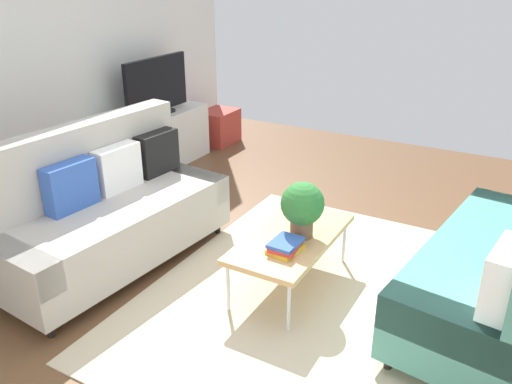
{
  "coord_description": "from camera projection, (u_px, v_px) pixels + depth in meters",
  "views": [
    {
      "loc": [
        -3.0,
        -1.39,
        2.22
      ],
      "look_at": [
        0.14,
        0.38,
        0.65
      ],
      "focal_mm": 36.88,
      "sensor_mm": 36.0,
      "label": 1
    }
  ],
  "objects": [
    {
      "name": "ground_plane",
      "position": [
        291.0,
        288.0,
        3.91
      ],
      "size": [
        7.68,
        7.68,
        0.0
      ],
      "primitive_type": "plane",
      "color": "brown"
    },
    {
      "name": "wall_far",
      "position": [
        7.0,
        59.0,
        4.59
      ],
      "size": [
        6.4,
        0.12,
        2.9
      ],
      "primitive_type": "cube",
      "color": "white",
      "rests_on": "ground_plane"
    },
    {
      "name": "area_rug",
      "position": [
        312.0,
        295.0,
        3.82
      ],
      "size": [
        2.9,
        2.2,
        0.01
      ],
      "primitive_type": "cube",
      "color": "beige",
      "rests_on": "ground_plane"
    },
    {
      "name": "couch_beige",
      "position": [
        107.0,
        210.0,
        4.11
      ],
      "size": [
        1.97,
        1.01,
        1.1
      ],
      "rotation": [
        0.0,
        0.0,
        3.05
      ],
      "color": "#B2ADA3",
      "rests_on": "ground_plane"
    },
    {
      "name": "couch_green",
      "position": [
        510.0,
        266.0,
        3.36
      ],
      "size": [
        1.99,
        1.08,
        1.1
      ],
      "rotation": [
        0.0,
        0.0,
        -0.13
      ],
      "color": "teal",
      "rests_on": "ground_plane"
    },
    {
      "name": "coffee_table",
      "position": [
        291.0,
        239.0,
        3.8
      ],
      "size": [
        1.1,
        0.56,
        0.42
      ],
      "color": "tan",
      "rests_on": "ground_plane"
    },
    {
      "name": "tv_console",
      "position": [
        159.0,
        141.0,
        6.12
      ],
      "size": [
        1.4,
        0.44,
        0.64
      ],
      "primitive_type": "cube",
      "color": "silver",
      "rests_on": "ground_plane"
    },
    {
      "name": "tv",
      "position": [
        157.0,
        87.0,
        5.86
      ],
      "size": [
        1.0,
        0.2,
        0.64
      ],
      "color": "black",
      "rests_on": "tv_console"
    },
    {
      "name": "storage_trunk",
      "position": [
        219.0,
        127.0,
        7.0
      ],
      "size": [
        0.52,
        0.4,
        0.44
      ],
      "primitive_type": "cube",
      "color": "#B2382D",
      "rests_on": "ground_plane"
    },
    {
      "name": "potted_plant",
      "position": [
        302.0,
        206.0,
        3.69
      ],
      "size": [
        0.31,
        0.31,
        0.41
      ],
      "color": "brown",
      "rests_on": "coffee_table"
    },
    {
      "name": "table_book_0",
      "position": [
        285.0,
        249.0,
        3.58
      ],
      "size": [
        0.26,
        0.21,
        0.03
      ],
      "primitive_type": "cube",
      "rotation": [
        0.0,
        0.0,
        -0.13
      ],
      "color": "gold",
      "rests_on": "coffee_table"
    },
    {
      "name": "table_book_1",
      "position": [
        286.0,
        246.0,
        3.57
      ],
      "size": [
        0.26,
        0.2,
        0.03
      ],
      "primitive_type": "cube",
      "rotation": [
        0.0,
        0.0,
        0.1
      ],
      "color": "red",
      "rests_on": "table_book_0"
    },
    {
      "name": "table_book_2",
      "position": [
        286.0,
        243.0,
        3.56
      ],
      "size": [
        0.24,
        0.19,
        0.03
      ],
      "primitive_type": "cube",
      "rotation": [
        0.0,
        0.0,
        -0.03
      ],
      "color": "#3359B2",
      "rests_on": "table_book_1"
    },
    {
      "name": "vase_0",
      "position": [
        118.0,
        120.0,
        5.53
      ],
      "size": [
        0.14,
        0.14,
        0.13
      ],
      "primitive_type": "cylinder",
      "color": "#33B29E",
      "rests_on": "tv_console"
    },
    {
      "name": "bottle_0",
      "position": [
        137.0,
        114.0,
        5.64
      ],
      "size": [
        0.04,
        0.04,
        0.19
      ],
      "primitive_type": "cylinder",
      "color": "silver",
      "rests_on": "tv_console"
    },
    {
      "name": "bottle_1",
      "position": [
        143.0,
        113.0,
        5.71
      ],
      "size": [
        0.04,
        0.04,
        0.17
      ],
      "primitive_type": "cylinder",
      "color": "silver",
      "rests_on": "tv_console"
    }
  ]
}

